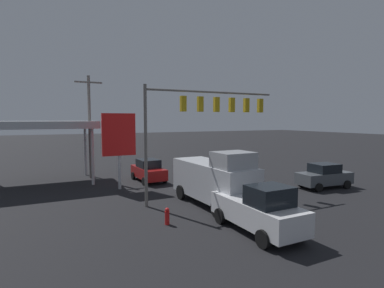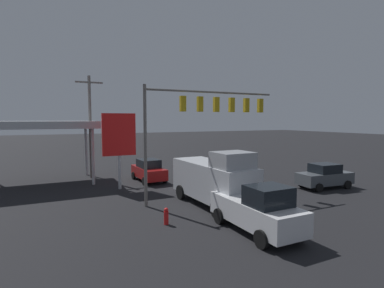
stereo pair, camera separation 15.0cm
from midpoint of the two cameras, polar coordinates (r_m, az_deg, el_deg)
ground_plane at (r=21.54m, az=2.18°, el=-9.84°), size 200.00×200.00×0.00m
traffic_signal_assembly at (r=20.14m, az=2.38°, el=6.14°), size 9.65×0.43×7.54m
utility_pole at (r=28.99m, az=-19.06°, el=3.57°), size 2.40×0.26×9.36m
gas_station_canopy at (r=28.08m, az=-27.21°, el=3.11°), size 8.92×6.09×5.27m
price_sign at (r=23.70m, az=-13.93°, el=1.32°), size 2.55×0.27×5.88m
delivery_truck at (r=18.84m, az=4.09°, el=-6.68°), size 2.81×6.90×3.58m
sedan_far at (r=26.59m, az=-8.46°, el=-5.00°), size 2.24×4.49×1.93m
pickup_parked at (r=14.96m, az=12.30°, el=-12.10°), size 2.32×5.23×2.40m
sedan_waiting at (r=25.98m, az=23.71°, el=-5.58°), size 4.52×2.32×1.93m
fire_hydrant at (r=15.90m, az=-5.04°, el=-13.54°), size 0.24×0.24×0.88m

